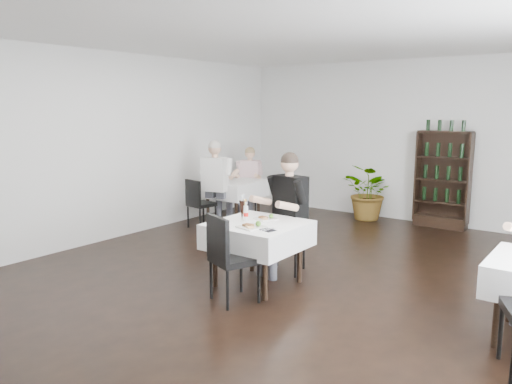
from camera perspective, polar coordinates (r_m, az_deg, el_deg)
room_shell at (r=5.66m, az=2.68°, el=3.29°), size 9.00×9.00×9.00m
wine_shelf at (r=9.43m, az=20.53°, el=1.25°), size 0.90×0.28×1.75m
main_table at (r=5.99m, az=0.22°, el=-4.90°), size 1.03×1.03×0.77m
left_table at (r=9.36m, az=-2.62°, el=0.40°), size 0.98×0.98×0.77m
potted_tree at (r=9.70m, az=12.88°, el=-0.04°), size 1.20×1.13×1.06m
main_chair_far at (r=6.56m, az=3.70°, el=-4.40°), size 0.52×0.53×0.94m
main_chair_near at (r=5.47m, az=-3.23°, el=-7.00°), size 0.58×0.59×0.98m
left_chair_far at (r=9.89m, az=-0.72°, el=0.15°), size 0.52×0.52×0.86m
left_chair_near at (r=8.85m, az=-6.62°, el=-0.99°), size 0.46×0.46×0.88m
diner_main at (r=6.37m, az=3.32°, el=-1.36°), size 0.65×0.69×1.57m
diner_left_far at (r=9.75m, az=-0.79°, el=1.80°), size 0.60×0.63×1.36m
diner_left_near at (r=8.90m, az=-4.49°, el=1.75°), size 0.65×0.70×1.56m
plate_far at (r=6.11m, az=1.16°, el=-3.02°), size 0.30×0.30×0.07m
plate_near at (r=5.68m, az=-0.48°, el=-3.95°), size 0.32×0.32×0.08m
pilsner_dark at (r=6.03m, az=-1.61°, el=-2.11°), size 0.07×0.07×0.31m
pilsner_lager at (r=6.12m, az=-1.39°, el=-1.94°), size 0.07×0.07×0.31m
coke_bottle at (r=6.02m, az=-1.16°, el=-2.44°), size 0.06×0.06×0.23m
napkin_cutlery at (r=5.58m, az=1.36°, el=-4.35°), size 0.18×0.17×0.02m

